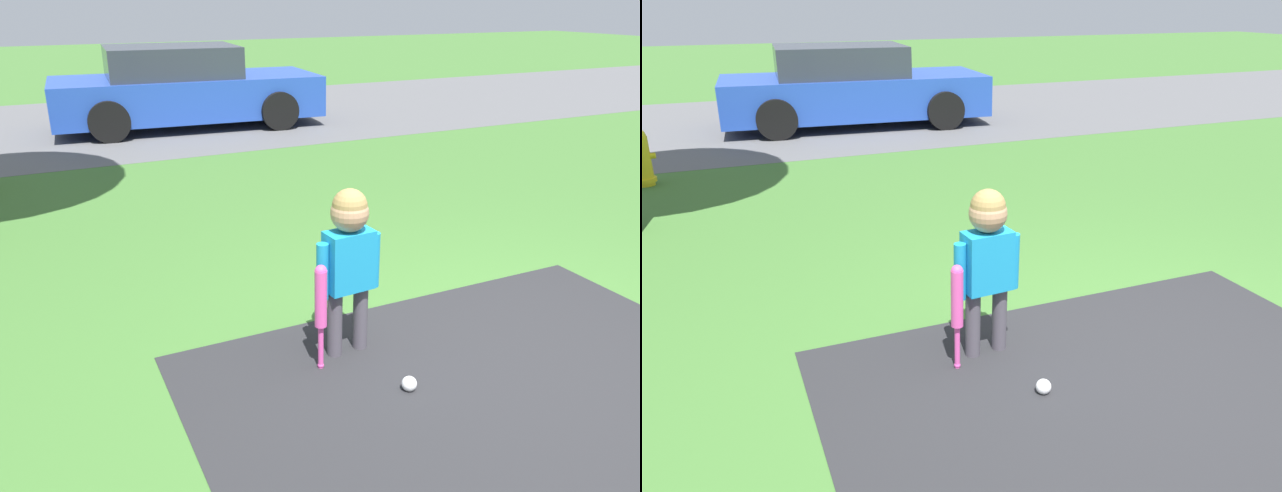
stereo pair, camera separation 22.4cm
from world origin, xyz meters
The scene contains 7 objects.
ground_plane centered at (0.00, 0.00, 0.00)m, with size 60.00×60.00×0.00m, color #3D6B2D.
street_strip centered at (0.00, 9.02, 0.00)m, with size 40.00×6.00×0.01m.
child centered at (-0.92, 0.57, 0.69)m, with size 0.43×0.23×1.07m.
baseball_bat centered at (-1.16, 0.46, 0.44)m, with size 0.07×0.07×0.68m.
sports_ball centered at (-0.80, 0.03, 0.04)m, with size 0.09×0.09×0.09m.
fire_hydrant centered at (-3.13, 5.50, 0.33)m, with size 0.28×0.25×0.68m.
parked_car centered at (0.02, 8.30, 0.63)m, with size 4.52×2.24×1.34m.
Camera 2 is at (-2.35, -2.54, 2.09)m, focal length 35.00 mm.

